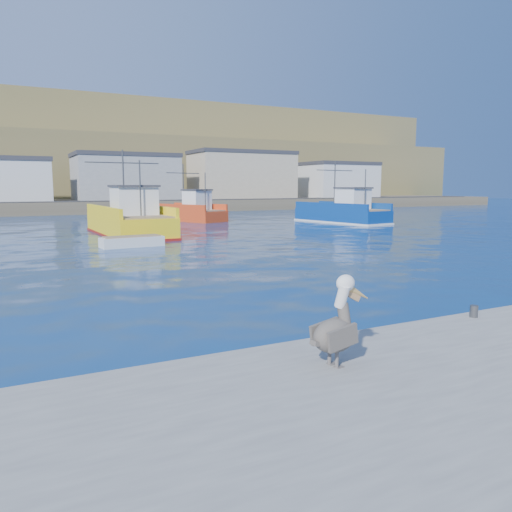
# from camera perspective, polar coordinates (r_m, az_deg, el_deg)

# --- Properties ---
(ground) EXTENTS (260.00, 260.00, 0.00)m
(ground) POSITION_cam_1_polar(r_m,az_deg,el_deg) (14.33, 4.92, -7.17)
(ground) COLOR navy
(ground) RESTS_ON ground
(dock_bollards) EXTENTS (36.20, 0.20, 0.30)m
(dock_bollards) POSITION_cam_1_polar(r_m,az_deg,el_deg) (11.91, 16.20, -7.38)
(dock_bollards) COLOR #4C4C4C
(dock_bollards) RESTS_ON dock
(far_shore) EXTENTS (200.00, 81.00, 24.00)m
(far_shore) POSITION_cam_1_polar(r_m,az_deg,el_deg) (121.27, -23.82, 9.80)
(far_shore) COLOR brown
(far_shore) RESTS_ON ground
(trawler_yellow_b) EXTENTS (5.75, 12.22, 6.62)m
(trawler_yellow_b) POSITION_cam_1_polar(r_m,az_deg,el_deg) (39.60, -14.24, 3.91)
(trawler_yellow_b) COLOR yellow
(trawler_yellow_b) RESTS_ON ground
(trawler_blue) EXTENTS (5.38, 11.11, 6.43)m
(trawler_blue) POSITION_cam_1_polar(r_m,az_deg,el_deg) (52.35, 9.94, 4.88)
(trawler_blue) COLOR navy
(trawler_blue) RESTS_ON ground
(boat_orange) EXTENTS (6.27, 9.34, 6.14)m
(boat_orange) POSITION_cam_1_polar(r_m,az_deg,el_deg) (54.62, -7.45, 5.11)
(boat_orange) COLOR red
(boat_orange) RESTS_ON ground
(skiff_mid) EXTENTS (3.90, 1.66, 0.83)m
(skiff_mid) POSITION_cam_1_polar(r_m,az_deg,el_deg) (31.94, -13.99, 1.51)
(skiff_mid) COLOR silver
(skiff_mid) RESTS_ON ground
(skiff_far) EXTENTS (1.86, 3.89, 0.81)m
(skiff_far) POSITION_cam_1_polar(r_m,az_deg,el_deg) (59.34, 8.15, 4.55)
(skiff_far) COLOR silver
(skiff_far) RESTS_ON ground
(pelican) EXTENTS (1.35, 0.63, 1.66)m
(pelican) POSITION_cam_1_polar(r_m,az_deg,el_deg) (9.20, 9.24, -8.08)
(pelican) COLOR #595451
(pelican) RESTS_ON dock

